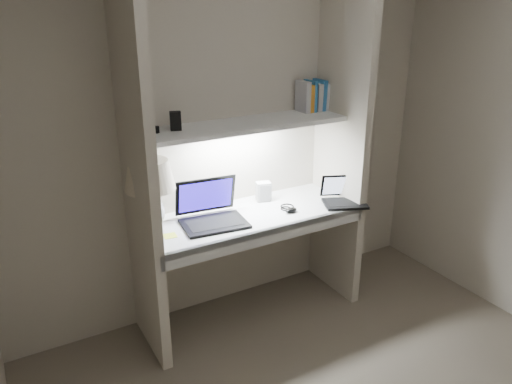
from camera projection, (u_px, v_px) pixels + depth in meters
back_wall at (231, 134)px, 3.37m from camera, size 3.20×0.01×2.50m
alcove_panel_left at (137, 161)px, 2.81m from camera, size 0.06×0.55×2.50m
alcove_panel_right at (342, 130)px, 3.48m from camera, size 0.06×0.55×2.50m
desk at (251, 216)px, 3.33m from camera, size 1.40×0.55×0.04m
desk_apron at (271, 235)px, 3.13m from camera, size 1.46×0.03×0.10m
shelf at (243, 125)px, 3.19m from camera, size 1.40×0.36×0.03m
strip_light at (243, 129)px, 3.19m from camera, size 0.60×0.04×0.02m
table_lamp at (150, 183)px, 2.99m from camera, size 0.30×0.30×0.45m
laptop_main at (211, 213)px, 3.18m from camera, size 0.44×0.39×0.27m
laptop_netbook at (344, 197)px, 3.48m from camera, size 0.37×0.35×0.18m
speaker at (263, 192)px, 3.51m from camera, size 0.11×0.09×0.14m
mouse at (291, 210)px, 3.33m from camera, size 0.09×0.06×0.03m
cable_coil at (287, 206)px, 3.42m from camera, size 0.10×0.10×0.01m
sticky_note at (170, 236)px, 3.00m from camera, size 0.08×0.08×0.00m
book_row at (312, 96)px, 3.50m from camera, size 0.20×0.14×0.21m
shelf_box at (176, 121)px, 2.98m from camera, size 0.08×0.07×0.11m
shelf_gadget at (145, 130)px, 2.90m from camera, size 0.14×0.12×0.05m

